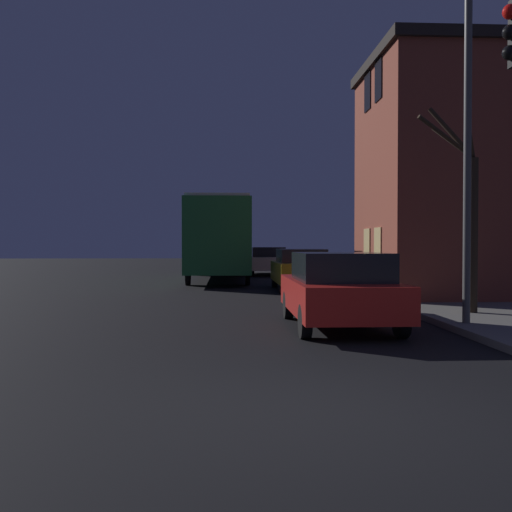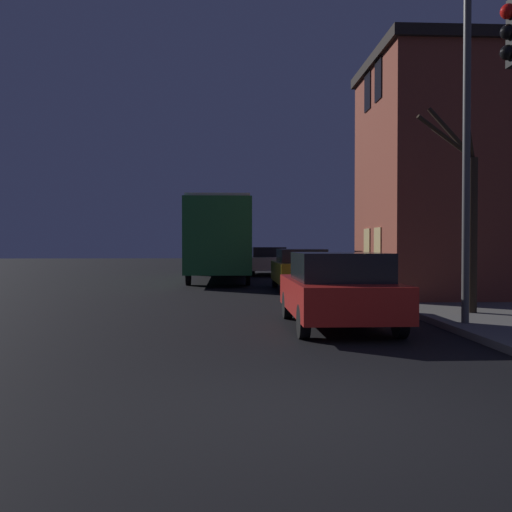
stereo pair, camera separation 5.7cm
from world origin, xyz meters
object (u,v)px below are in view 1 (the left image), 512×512
(bus, at_px, (219,234))
(car_near_lane, at_px, (339,289))
(bare_tree, at_px, (468,212))
(car_mid_lane, at_px, (300,269))
(streetlamp, at_px, (451,71))
(car_far_lane, at_px, (267,260))

(bus, distance_m, car_near_lane, 15.28)
(bus, relative_size, car_near_lane, 2.73)
(bare_tree, xyz_separation_m, car_mid_lane, (-2.64, 7.66, -1.54))
(bus, bearing_deg, car_mid_lane, -64.69)
(car_mid_lane, bearing_deg, streetlamp, -80.29)
(car_near_lane, bearing_deg, car_far_lane, 90.02)
(streetlamp, relative_size, bare_tree, 1.55)
(bus, distance_m, car_mid_lane, 6.91)
(streetlamp, bearing_deg, car_far_lane, 95.89)
(streetlamp, height_order, bare_tree, streetlamp)
(bare_tree, xyz_separation_m, bus, (-5.54, 13.79, -0.22))
(streetlamp, xyz_separation_m, bus, (-4.49, 15.40, -2.75))
(streetlamp, relative_size, bus, 0.63)
(streetlamp, height_order, car_far_lane, streetlamp)
(bare_tree, height_order, car_mid_lane, bare_tree)
(car_near_lane, bearing_deg, bare_tree, 21.86)
(car_mid_lane, bearing_deg, car_far_lane, 92.35)
(bus, xyz_separation_m, car_far_lane, (2.48, 4.00, -1.31))
(bus, bearing_deg, bare_tree, -68.12)
(bus, xyz_separation_m, car_near_lane, (2.49, -15.02, -1.32))
(bare_tree, xyz_separation_m, car_near_lane, (-3.05, -1.22, -1.54))
(bus, xyz_separation_m, car_mid_lane, (2.90, -6.13, -1.32))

